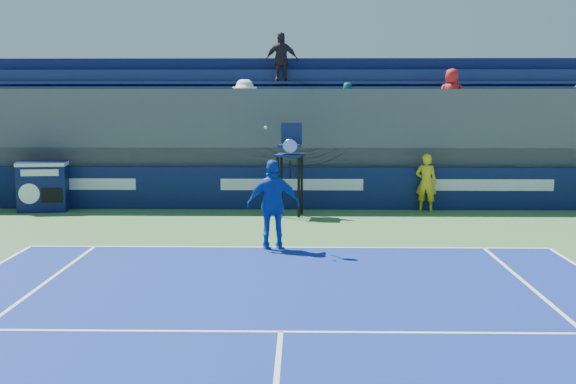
{
  "coord_description": "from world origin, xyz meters",
  "views": [
    {
      "loc": [
        0.28,
        -3.05,
        3.21
      ],
      "look_at": [
        0.0,
        11.5,
        1.25
      ],
      "focal_mm": 45.0,
      "sensor_mm": 36.0,
      "label": 1
    }
  ],
  "objects_px": {
    "umpire_chair": "(290,159)",
    "tennis_player": "(274,204)",
    "ball_person": "(426,183)",
    "match_clock": "(43,185)"
  },
  "relations": [
    {
      "from": "ball_person",
      "to": "tennis_player",
      "type": "height_order",
      "value": "tennis_player"
    },
    {
      "from": "umpire_chair",
      "to": "match_clock",
      "type": "bearing_deg",
      "value": 175.23
    },
    {
      "from": "ball_person",
      "to": "tennis_player",
      "type": "distance_m",
      "value": 6.4
    },
    {
      "from": "tennis_player",
      "to": "ball_person",
      "type": "bearing_deg",
      "value": 51.08
    },
    {
      "from": "match_clock",
      "to": "ball_person",
      "type": "bearing_deg",
      "value": 0.78
    },
    {
      "from": "ball_person",
      "to": "tennis_player",
      "type": "relative_size",
      "value": 0.62
    },
    {
      "from": "umpire_chair",
      "to": "tennis_player",
      "type": "distance_m",
      "value": 4.31
    },
    {
      "from": "ball_person",
      "to": "match_clock",
      "type": "height_order",
      "value": "ball_person"
    },
    {
      "from": "ball_person",
      "to": "umpire_chair",
      "type": "height_order",
      "value": "umpire_chair"
    },
    {
      "from": "ball_person",
      "to": "match_clock",
      "type": "distance_m",
      "value": 10.59
    }
  ]
}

